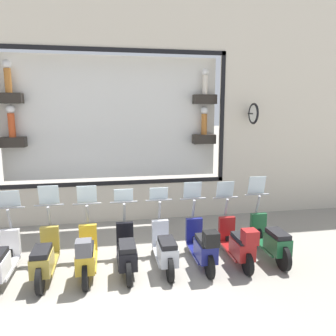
# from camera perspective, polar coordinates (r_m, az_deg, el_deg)

# --- Properties ---
(ground_plane) EXTENTS (120.00, 120.00, 0.00)m
(ground_plane) POSITION_cam_1_polar(r_m,az_deg,el_deg) (6.89, -8.29, -18.33)
(ground_plane) COLOR gray
(building_facade) EXTENTS (1.23, 36.00, 9.01)m
(building_facade) POSITION_cam_1_polar(r_m,az_deg,el_deg) (9.76, -9.88, 17.89)
(building_facade) COLOR beige
(building_facade) RESTS_ON ground_plane
(scooter_green_0) EXTENTS (1.81, 0.61, 1.71)m
(scooter_green_0) POSITION_cam_1_polar(r_m,az_deg,el_deg) (7.72, 17.47, -11.82)
(scooter_green_0) COLOR black
(scooter_green_0) RESTS_ON ground_plane
(scooter_red_1) EXTENTS (1.79, 0.61, 1.62)m
(scooter_red_1) POSITION_cam_1_polar(r_m,az_deg,el_deg) (7.33, 12.14, -12.64)
(scooter_red_1) COLOR black
(scooter_red_1) RESTS_ON ground_plane
(scooter_navy_2) EXTENTS (1.80, 0.61, 1.64)m
(scooter_navy_2) POSITION_cam_1_polar(r_m,az_deg,el_deg) (7.08, 6.04, -13.22)
(scooter_navy_2) COLOR black
(scooter_navy_2) RESTS_ON ground_plane
(scooter_silver_3) EXTENTS (1.80, 0.60, 1.54)m
(scooter_silver_3) POSITION_cam_1_polar(r_m,az_deg,el_deg) (6.99, -0.53, -13.88)
(scooter_silver_3) COLOR black
(scooter_silver_3) RESTS_ON ground_plane
(scooter_black_4) EXTENTS (1.80, 0.61, 1.54)m
(scooter_black_4) POSITION_cam_1_polar(r_m,az_deg,el_deg) (6.91, -7.22, -14.28)
(scooter_black_4) COLOR black
(scooter_black_4) RESTS_ON ground_plane
(scooter_yellow_5) EXTENTS (1.80, 0.60, 1.65)m
(scooter_yellow_5) POSITION_cam_1_polar(r_m,az_deg,el_deg) (6.85, -14.03, -14.31)
(scooter_yellow_5) COLOR black
(scooter_yellow_5) RESTS_ON ground_plane
(scooter_olive_6) EXTENTS (1.80, 0.60, 1.69)m
(scooter_olive_6) POSITION_cam_1_polar(r_m,az_deg,el_deg) (7.02, -20.65, -14.34)
(scooter_olive_6) COLOR black
(scooter_olive_6) RESTS_ON ground_plane
(scooter_white_7) EXTENTS (1.80, 0.61, 1.61)m
(scooter_white_7) POSITION_cam_1_polar(r_m,az_deg,el_deg) (7.21, -27.04, -14.26)
(scooter_white_7) COLOR black
(scooter_white_7) RESTS_ON ground_plane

